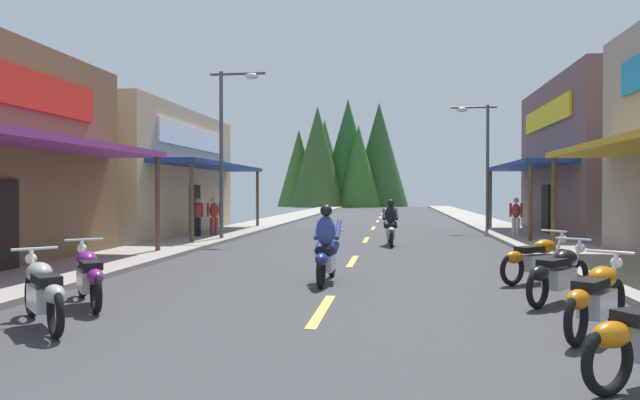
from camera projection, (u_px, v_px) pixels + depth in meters
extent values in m
cube|color=#38383A|center=(372.00, 231.00, 26.77)|extent=(9.73, 82.28, 0.10)
cube|color=gray|center=(248.00, 228.00, 27.59)|extent=(2.46, 82.28, 0.12)
cube|color=gray|center=(505.00, 230.00, 25.95)|extent=(2.46, 82.28, 0.12)
cube|color=#E0C64C|center=(322.00, 310.00, 8.62)|extent=(0.16, 2.40, 0.01)
cube|color=#E0C64C|center=(353.00, 261.00, 14.71)|extent=(0.16, 2.40, 0.01)
cube|color=#E0C64C|center=(366.00, 240.00, 21.15)|extent=(0.16, 2.40, 0.01)
cube|color=#E0C64C|center=(373.00, 228.00, 27.94)|extent=(0.16, 2.40, 0.01)
cube|color=#E0C64C|center=(378.00, 221.00, 34.47)|extent=(0.16, 2.40, 0.01)
cube|color=#E0C64C|center=(380.00, 217.00, 39.68)|extent=(0.16, 2.40, 0.01)
cube|color=#E0C64C|center=(382.00, 214.00, 45.78)|extent=(0.16, 2.40, 0.01)
cube|color=#E0C64C|center=(384.00, 211.00, 51.89)|extent=(0.16, 2.40, 0.01)
cube|color=#E0C64C|center=(385.00, 209.00, 58.72)|extent=(0.16, 2.40, 0.01)
cube|color=#8C338C|center=(37.00, 141.00, 11.91)|extent=(1.80, 9.39, 0.16)
cylinder|color=brown|center=(158.00, 206.00, 16.30)|extent=(0.14, 0.14, 2.82)
cube|color=red|center=(0.00, 81.00, 12.01)|extent=(0.10, 7.30, 0.90)
cube|color=black|center=(0.00, 228.00, 12.06)|extent=(0.08, 1.10, 2.10)
cube|color=tan|center=(118.00, 173.00, 24.16)|extent=(6.79, 10.53, 5.22)
cube|color=navy|center=(215.00, 166.00, 23.58)|extent=(1.80, 9.47, 0.16)
cylinder|color=brown|center=(192.00, 204.00, 19.02)|extent=(0.14, 0.14, 2.82)
cylinder|color=brown|center=(257.00, 200.00, 28.01)|extent=(0.14, 0.14, 2.82)
cube|color=white|center=(195.00, 138.00, 23.68)|extent=(0.10, 7.37, 0.90)
cube|color=black|center=(195.00, 210.00, 23.73)|extent=(0.08, 1.10, 2.10)
cylinder|color=brown|center=(554.00, 206.00, 16.55)|extent=(0.14, 0.14, 2.82)
cube|color=brown|center=(635.00, 158.00, 22.88)|extent=(6.82, 9.68, 6.37)
cube|color=navy|center=(524.00, 166.00, 23.46)|extent=(1.80, 8.71, 0.16)
cylinder|color=brown|center=(530.00, 204.00, 19.46)|extent=(0.14, 0.14, 2.82)
cylinder|color=brown|center=(490.00, 200.00, 27.70)|extent=(0.14, 0.14, 2.82)
cube|color=yellow|center=(546.00, 116.00, 23.32)|extent=(0.10, 6.78, 0.90)
cube|color=black|center=(546.00, 210.00, 23.37)|extent=(0.08, 1.10, 2.10)
cylinder|color=#474C51|center=(221.00, 157.00, 20.71)|extent=(0.14, 0.14, 6.24)
cylinder|color=#474C51|center=(238.00, 74.00, 20.58)|extent=(2.06, 0.10, 0.10)
ellipsoid|color=silver|center=(252.00, 76.00, 20.51)|extent=(0.50, 0.30, 0.24)
cylinder|color=#474C51|center=(488.00, 168.00, 25.74)|extent=(0.14, 0.14, 5.79)
cylinder|color=#474C51|center=(474.00, 107.00, 25.78)|extent=(2.06, 0.10, 0.10)
ellipsoid|color=silver|center=(462.00, 110.00, 25.85)|extent=(0.50, 0.30, 0.24)
torus|color=black|center=(608.00, 361.00, 5.01)|extent=(0.59, 0.44, 0.64)
ellipsoid|color=#BF660C|center=(612.00, 335.00, 5.02)|extent=(0.50, 0.44, 0.24)
torus|color=black|center=(615.00, 301.00, 7.72)|extent=(0.46, 0.58, 0.64)
torus|color=black|center=(576.00, 319.00, 6.63)|extent=(0.46, 0.58, 0.64)
cube|color=silver|center=(597.00, 304.00, 7.17)|extent=(0.64, 0.73, 0.32)
ellipsoid|color=#BF660C|center=(603.00, 277.00, 7.31)|extent=(0.59, 0.64, 0.28)
cube|color=black|center=(591.00, 284.00, 6.99)|extent=(0.58, 0.65, 0.12)
ellipsoid|color=#BF660C|center=(578.00, 299.00, 6.66)|extent=(0.45, 0.50, 0.24)
cylinder|color=silver|center=(613.00, 279.00, 7.62)|extent=(0.27, 0.34, 0.71)
cylinder|color=silver|center=(610.00, 252.00, 7.53)|extent=(0.51, 0.38, 0.04)
sphere|color=white|center=(616.00, 263.00, 7.73)|extent=(0.16, 0.16, 0.16)
torus|color=black|center=(579.00, 278.00, 9.76)|extent=(0.49, 0.55, 0.64)
torus|color=black|center=(538.00, 288.00, 8.76)|extent=(0.49, 0.55, 0.64)
cube|color=silver|center=(560.00, 278.00, 9.26)|extent=(0.67, 0.72, 0.32)
ellipsoid|color=black|center=(565.00, 258.00, 9.39)|extent=(0.61, 0.63, 0.28)
cube|color=black|center=(553.00, 263.00, 9.09)|extent=(0.60, 0.64, 0.12)
ellipsoid|color=black|center=(539.00, 273.00, 8.79)|extent=(0.47, 0.49, 0.24)
cylinder|color=silver|center=(576.00, 260.00, 9.67)|extent=(0.29, 0.32, 0.71)
cylinder|color=silver|center=(573.00, 239.00, 9.59)|extent=(0.48, 0.42, 0.04)
sphere|color=white|center=(580.00, 248.00, 9.78)|extent=(0.16, 0.16, 0.16)
torus|color=black|center=(562.00, 264.00, 11.67)|extent=(0.56, 0.48, 0.64)
torus|color=black|center=(512.00, 269.00, 10.91)|extent=(0.56, 0.48, 0.64)
cube|color=silver|center=(538.00, 263.00, 11.29)|extent=(0.72, 0.65, 0.32)
ellipsoid|color=#BF660C|center=(544.00, 246.00, 11.38)|extent=(0.64, 0.60, 0.28)
cube|color=black|center=(530.00, 249.00, 11.16)|extent=(0.64, 0.59, 0.12)
ellipsoid|color=#BF660C|center=(514.00, 257.00, 10.93)|extent=(0.49, 0.46, 0.24)
cylinder|color=silver|center=(558.00, 249.00, 11.60)|extent=(0.33, 0.28, 0.71)
cylinder|color=silver|center=(554.00, 231.00, 11.53)|extent=(0.40, 0.50, 0.04)
sphere|color=white|center=(563.00, 239.00, 11.68)|extent=(0.16, 0.16, 0.16)
torus|color=black|center=(32.00, 295.00, 8.17)|extent=(0.52, 0.52, 0.64)
torus|color=black|center=(55.00, 313.00, 6.97)|extent=(0.52, 0.52, 0.64)
cube|color=silver|center=(43.00, 298.00, 7.57)|extent=(0.69, 0.69, 0.32)
ellipsoid|color=#99999E|center=(39.00, 272.00, 7.72)|extent=(0.62, 0.62, 0.28)
cube|color=black|center=(46.00, 279.00, 7.37)|extent=(0.62, 0.62, 0.12)
ellipsoid|color=#99999E|center=(54.00, 294.00, 7.01)|extent=(0.48, 0.48, 0.24)
cylinder|color=silver|center=(33.00, 274.00, 8.06)|extent=(0.30, 0.31, 0.71)
cylinder|color=silver|center=(35.00, 249.00, 7.96)|extent=(0.45, 0.45, 0.04)
sphere|color=white|center=(31.00, 259.00, 8.18)|extent=(0.16, 0.16, 0.16)
torus|color=black|center=(82.00, 279.00, 9.68)|extent=(0.47, 0.57, 0.64)
torus|color=black|center=(96.00, 293.00, 8.39)|extent=(0.47, 0.57, 0.64)
cube|color=silver|center=(89.00, 280.00, 9.03)|extent=(0.65, 0.72, 0.32)
ellipsoid|color=#721972|center=(87.00, 259.00, 9.20)|extent=(0.60, 0.64, 0.28)
cube|color=black|center=(91.00, 265.00, 8.81)|extent=(0.59, 0.65, 0.12)
ellipsoid|color=#721972|center=(95.00, 277.00, 8.43)|extent=(0.46, 0.49, 0.24)
cylinder|color=silver|center=(83.00, 261.00, 9.57)|extent=(0.28, 0.33, 0.71)
cylinder|color=silver|center=(84.00, 240.00, 9.46)|extent=(0.50, 0.40, 0.04)
sphere|color=white|center=(82.00, 248.00, 9.70)|extent=(0.16, 0.16, 0.16)
torus|color=black|center=(332.00, 262.00, 12.05)|extent=(0.12, 0.64, 0.64)
torus|color=black|center=(321.00, 272.00, 10.57)|extent=(0.12, 0.64, 0.64)
cube|color=silver|center=(327.00, 263.00, 11.31)|extent=(0.30, 0.71, 0.32)
ellipsoid|color=navy|center=(328.00, 246.00, 11.50)|extent=(0.33, 0.57, 0.28)
cube|color=black|center=(325.00, 250.00, 11.06)|extent=(0.30, 0.61, 0.12)
ellipsoid|color=navy|center=(321.00, 259.00, 10.62)|extent=(0.25, 0.45, 0.24)
cylinder|color=silver|center=(331.00, 247.00, 11.92)|extent=(0.07, 0.37, 0.71)
cylinder|color=silver|center=(330.00, 230.00, 11.79)|extent=(0.60, 0.06, 0.04)
sphere|color=white|center=(332.00, 237.00, 12.07)|extent=(0.16, 0.16, 0.16)
ellipsoid|color=#333F8C|center=(326.00, 231.00, 11.15)|extent=(0.39, 0.39, 0.64)
sphere|color=black|center=(326.00, 211.00, 11.19)|extent=(0.24, 0.24, 0.24)
cylinder|color=#333F8C|center=(319.00, 247.00, 11.35)|extent=(0.15, 0.43, 0.24)
cylinder|color=#333F8C|center=(318.00, 230.00, 11.48)|extent=(0.11, 0.51, 0.40)
cylinder|color=#333F8C|center=(335.00, 248.00, 11.30)|extent=(0.15, 0.43, 0.24)
cylinder|color=#333F8C|center=(338.00, 230.00, 11.41)|extent=(0.11, 0.51, 0.40)
torus|color=black|center=(389.00, 234.00, 19.82)|extent=(0.13, 0.64, 0.64)
torus|color=black|center=(391.00, 238.00, 18.32)|extent=(0.13, 0.64, 0.64)
cube|color=silver|center=(390.00, 234.00, 19.07)|extent=(0.32, 0.71, 0.32)
ellipsoid|color=#99999E|center=(390.00, 224.00, 19.26)|extent=(0.35, 0.58, 0.28)
cube|color=black|center=(391.00, 226.00, 18.82)|extent=(0.31, 0.61, 0.12)
ellipsoid|color=#99999E|center=(391.00, 231.00, 18.37)|extent=(0.26, 0.45, 0.24)
cylinder|color=silver|center=(390.00, 225.00, 19.68)|extent=(0.08, 0.37, 0.71)
cylinder|color=silver|center=(390.00, 215.00, 19.56)|extent=(0.60, 0.07, 0.04)
sphere|color=white|center=(389.00, 219.00, 19.84)|extent=(0.16, 0.16, 0.16)
ellipsoid|color=black|center=(391.00, 215.00, 18.91)|extent=(0.40, 0.40, 0.64)
sphere|color=black|center=(391.00, 203.00, 18.95)|extent=(0.24, 0.24, 0.24)
cylinder|color=black|center=(386.00, 225.00, 19.10)|extent=(0.16, 0.43, 0.24)
cylinder|color=black|center=(384.00, 214.00, 19.22)|extent=(0.13, 0.51, 0.40)
cylinder|color=black|center=(395.00, 225.00, 19.07)|extent=(0.16, 0.43, 0.24)
cylinder|color=black|center=(396.00, 214.00, 19.19)|extent=(0.13, 0.51, 0.40)
cylinder|color=#B2A599|center=(518.00, 229.00, 21.70)|extent=(0.14, 0.14, 0.80)
cylinder|color=#B2A599|center=(514.00, 228.00, 21.85)|extent=(0.14, 0.14, 0.80)
ellipsoid|color=maroon|center=(516.00, 211.00, 21.76)|extent=(0.44, 0.44, 0.57)
cylinder|color=maroon|center=(521.00, 210.00, 21.57)|extent=(0.09, 0.09, 0.54)
cylinder|color=maroon|center=(511.00, 210.00, 21.96)|extent=(0.09, 0.09, 0.54)
sphere|color=tan|center=(516.00, 200.00, 21.76)|extent=(0.22, 0.22, 0.22)
cylinder|color=maroon|center=(212.00, 228.00, 21.89)|extent=(0.14, 0.14, 0.81)
cylinder|color=maroon|center=(216.00, 228.00, 21.98)|extent=(0.14, 0.14, 0.81)
ellipsoid|color=maroon|center=(214.00, 210.00, 21.93)|extent=(0.44, 0.43, 0.57)
cylinder|color=maroon|center=(208.00, 210.00, 21.81)|extent=(0.09, 0.09, 0.55)
cylinder|color=maroon|center=(220.00, 209.00, 22.04)|extent=(0.09, 0.09, 0.55)
sphere|color=tan|center=(214.00, 200.00, 21.92)|extent=(0.22, 0.22, 0.22)
cylinder|color=black|center=(196.00, 229.00, 21.39)|extent=(0.14, 0.14, 0.80)
cylinder|color=black|center=(199.00, 229.00, 21.54)|extent=(0.14, 0.14, 0.80)
ellipsoid|color=maroon|center=(197.00, 211.00, 21.46)|extent=(0.39, 0.44, 0.57)
cylinder|color=maroon|center=(193.00, 210.00, 21.26)|extent=(0.09, 0.09, 0.54)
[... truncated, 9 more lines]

